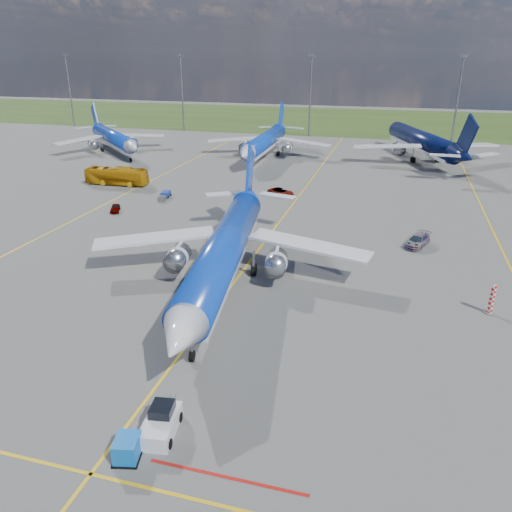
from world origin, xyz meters
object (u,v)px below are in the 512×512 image
(main_airliner, at_px, (225,284))
(bg_jet_n, at_px, (420,159))
(warning_post, at_px, (492,299))
(baggage_tug_c, at_px, (165,196))
(uld_container, at_px, (127,448))
(service_car_b, at_px, (281,192))
(apron_bus, at_px, (117,176))
(bg_jet_nw, at_px, (115,152))
(bg_jet_nnw, at_px, (265,158))
(service_car_a, at_px, (115,208))
(service_car_c, at_px, (418,241))
(pushback_tug, at_px, (161,423))

(main_airliner, bearing_deg, bg_jet_n, 65.67)
(warning_post, xyz_separation_m, baggage_tug_c, (-47.99, 28.66, -1.04))
(uld_container, distance_m, service_car_b, 62.05)
(apron_bus, bearing_deg, uld_container, -152.31)
(main_airliner, bearing_deg, warning_post, -6.62)
(bg_jet_nw, distance_m, baggage_tug_c, 46.40)
(service_car_b, bearing_deg, uld_container, -155.01)
(bg_jet_nw, bearing_deg, baggage_tug_c, -95.34)
(service_car_b, bearing_deg, bg_jet_nnw, 40.35)
(bg_jet_nw, distance_m, main_airliner, 82.61)
(service_car_a, xyz_separation_m, service_car_c, (45.72, -2.71, 0.16))
(pushback_tug, distance_m, service_car_a, 51.75)
(service_car_c, bearing_deg, service_car_a, -162.40)
(warning_post, distance_m, bg_jet_nw, 101.01)
(service_car_a, bearing_deg, main_airliner, -62.61)
(bg_jet_nw, xyz_separation_m, service_car_b, (49.22, -28.08, 0.66))
(bg_jet_nnw, height_order, baggage_tug_c, bg_jet_nnw)
(service_car_a, height_order, service_car_b, service_car_b)
(uld_container, bearing_deg, warning_post, 33.77)
(bg_jet_n, distance_m, service_car_b, 46.27)
(service_car_b, height_order, service_car_c, service_car_c)
(service_car_a, xyz_separation_m, service_car_b, (23.10, 16.17, 0.09))
(bg_jet_nw, relative_size, service_car_b, 8.22)
(service_car_a, bearing_deg, bg_jet_nw, 96.62)
(warning_post, relative_size, uld_container, 1.66)
(apron_bus, bearing_deg, bg_jet_nw, 28.28)
(baggage_tug_c, bearing_deg, warning_post, -40.18)
(bg_jet_nnw, distance_m, baggage_tug_c, 39.52)
(main_airliner, distance_m, service_car_a, 32.54)
(bg_jet_nw, height_order, pushback_tug, bg_jet_nw)
(warning_post, xyz_separation_m, bg_jet_n, (-4.94, 75.20, -1.50))
(uld_container, bearing_deg, bg_jet_n, 65.98)
(bg_jet_n, bearing_deg, baggage_tug_c, 26.51)
(uld_container, relative_size, service_car_b, 0.38)
(service_car_b, bearing_deg, warning_post, -120.11)
(bg_jet_nw, height_order, baggage_tug_c, bg_jet_nw)
(apron_bus, bearing_deg, service_car_c, -111.39)
(uld_container, bearing_deg, bg_jet_nnw, 86.52)
(service_car_b, bearing_deg, apron_bus, 112.29)
(warning_post, bearing_deg, service_car_c, 110.97)
(service_car_a, distance_m, baggage_tug_c, 10.02)
(bg_jet_nw, distance_m, bg_jet_nnw, 38.11)
(warning_post, xyz_separation_m, bg_jet_nw, (-78.29, 63.81, -1.50))
(main_airliner, bearing_deg, service_car_a, 133.02)
(pushback_tug, bearing_deg, uld_container, -119.68)
(bg_jet_n, distance_m, main_airliner, 79.06)
(bg_jet_n, xyz_separation_m, uld_container, (-19.56, -101.35, 0.72))
(bg_jet_nw, bearing_deg, service_car_c, -79.28)
(uld_container, height_order, service_car_b, uld_container)
(bg_jet_nnw, height_order, service_car_c, bg_jet_nnw)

